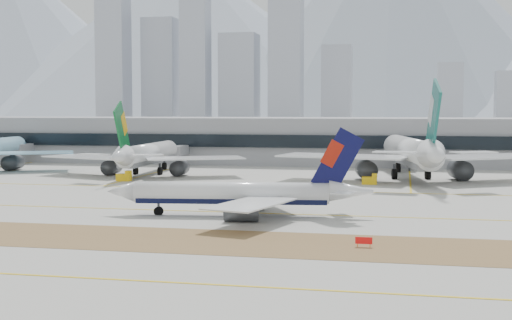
% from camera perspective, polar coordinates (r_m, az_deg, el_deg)
% --- Properties ---
extents(ground, '(3000.00, 3000.00, 0.00)m').
position_cam_1_polar(ground, '(128.98, -1.90, -3.88)').
color(ground, '#A4A29A').
rests_on(ground, ground).
extents(apron_markings, '(360.00, 122.22, 0.06)m').
position_cam_1_polar(apron_markings, '(78.47, -11.42, -9.14)').
color(apron_markings, brown).
rests_on(apron_markings, ground).
extents(taxiing_airliner, '(44.98, 38.83, 15.12)m').
position_cam_1_polar(taxiing_airliner, '(119.32, -1.20, -2.76)').
color(taxiing_airliner, white).
rests_on(taxiing_airliner, ground).
extents(widebody_eva, '(56.40, 55.22, 20.13)m').
position_cam_1_polar(widebody_eva, '(195.76, -8.75, 0.37)').
color(widebody_eva, white).
rests_on(widebody_eva, ground).
extents(widebody_cathay, '(68.90, 68.22, 24.92)m').
position_cam_1_polar(widebody_cathay, '(185.11, 12.39, 0.51)').
color(widebody_cathay, white).
rests_on(widebody_cathay, ground).
extents(terminal, '(280.00, 43.10, 15.00)m').
position_cam_1_polar(terminal, '(241.05, 4.59, 1.61)').
color(terminal, gray).
rests_on(terminal, ground).
extents(hold_sign_right, '(2.20, 0.15, 1.35)m').
position_cam_1_polar(hold_sign_right, '(93.76, 8.62, -6.40)').
color(hold_sign_right, red).
rests_on(hold_sign_right, ground).
extents(gse_c, '(3.55, 2.00, 2.60)m').
position_cam_1_polar(gse_c, '(171.69, 9.12, -1.59)').
color(gse_c, yellow).
rests_on(gse_c, ground).
extents(gse_b, '(3.55, 2.00, 2.60)m').
position_cam_1_polar(gse_b, '(180.49, -10.48, -1.33)').
color(gse_b, yellow).
rests_on(gse_b, ground).
extents(city_skyline, '(342.00, 49.80, 140.00)m').
position_cam_1_polar(city_skyline, '(594.41, -1.53, 7.16)').
color(city_skyline, '#9EA3B4').
rests_on(city_skyline, ground).
extents(mountain_ridge, '(2830.00, 1120.00, 470.00)m').
position_cam_1_polar(mountain_ridge, '(1536.98, 12.06, 10.12)').
color(mountain_ridge, '#9EA8B7').
rests_on(mountain_ridge, ground).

